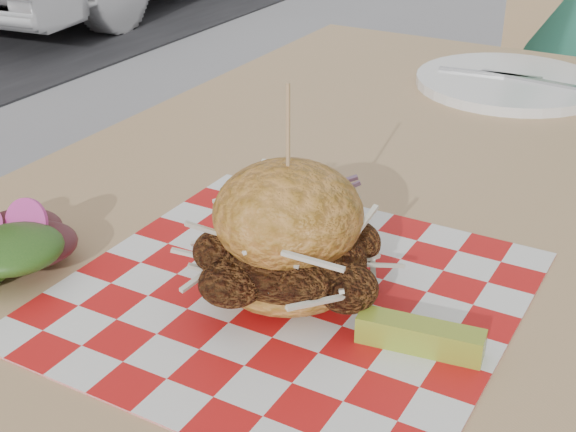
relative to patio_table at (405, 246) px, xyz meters
name	(u,v)px	position (x,y,z in m)	size (l,w,h in m)	color
patio_table	(405,246)	(0.00, 0.00, 0.00)	(0.80, 1.20, 0.75)	tan
paper_liner	(288,295)	(0.00, -0.26, 0.08)	(0.36, 0.36, 0.00)	red
sandwich	(288,241)	(0.00, -0.26, 0.13)	(0.16, 0.16, 0.18)	#BF7C36
pickle_spear	(420,336)	(0.12, -0.28, 0.09)	(0.10, 0.02, 0.02)	#95A12E
side_salad	(1,247)	(-0.25, -0.34, 0.09)	(0.13, 0.14, 0.05)	#3F1419
place_setting	(509,82)	(0.00, 0.39, 0.09)	(0.27, 0.27, 0.02)	white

